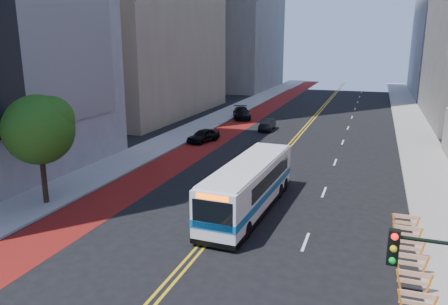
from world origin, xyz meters
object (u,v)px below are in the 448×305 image
traffic_signal (436,291)px  car_c (242,113)px  car_a (203,136)px  car_b (267,125)px  street_tree (40,127)px  transit_bus (249,186)px

traffic_signal → car_c: bearing=112.8°
car_a → car_b: car_a is taller
street_tree → car_a: size_ratio=1.71×
traffic_signal → transit_bus: 15.38m
car_c → car_a: bearing=-109.9°
traffic_signal → car_c: traffic_signal is taller
transit_bus → car_c: size_ratio=2.16×
car_a → car_c: 14.60m
street_tree → car_b: size_ratio=1.74×
transit_bus → car_c: (-9.86, 30.93, -0.83)m
transit_bus → traffic_signal: bearing=-53.6°
traffic_signal → car_b: 39.49m
transit_bus → car_c: transit_bus is taller
traffic_signal → car_b: bearing=109.8°
street_tree → car_a: 20.07m
traffic_signal → car_a: bearing=121.8°
street_tree → car_b: bearing=75.0°
car_c → transit_bus: bearing=-93.8°
transit_bus → car_b: 24.89m
transit_bus → car_b: bearing=103.7°
car_a → car_c: (-0.39, 14.59, 0.08)m
traffic_signal → car_c: (-18.34, 43.58, -2.98)m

